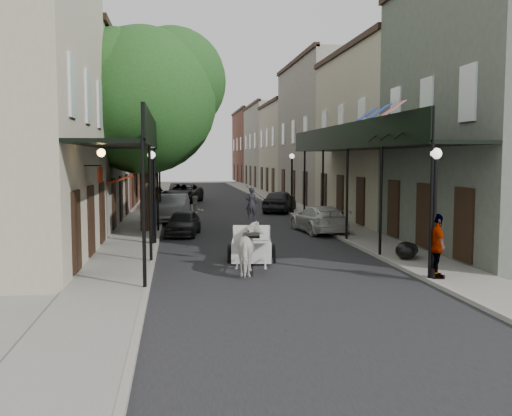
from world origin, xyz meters
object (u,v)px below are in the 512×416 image
object	(u,v)px
tree_near	(152,95)
pedestrian_sidewalk_left	(158,201)
pedestrian_sidewalk_right	(437,246)
car_left_near	(183,223)
car_right_far	(280,201)
lamppost_right_near	(435,211)
pedestrian_walking	(196,212)
car_right_near	(319,219)
lamppost_left	(152,195)
tree_far	(159,126)
car_left_far	(183,193)
carriage	(252,231)
lamppost_right_far	(292,182)
horse	(251,249)
car_left_mid	(172,208)

from	to	relation	value
tree_near	pedestrian_sidewalk_left	bearing A→B (deg)	90.02
pedestrian_sidewalk_right	car_left_near	world-z (taller)	pedestrian_sidewalk_right
pedestrian_sidewalk_left	car_right_far	bearing A→B (deg)	175.75
lamppost_right_near	car_left_near	xyz separation A→B (m)	(-6.94, 11.00, -1.46)
pedestrian_walking	car_right_near	bearing A→B (deg)	-41.96
lamppost_left	car_right_far	size ratio (longest dim) A/B	0.86
pedestrian_walking	pedestrian_sidewalk_left	bearing A→B (deg)	89.11
tree_far	car_left_far	size ratio (longest dim) A/B	1.52
carriage	car_right_far	world-z (taller)	carriage
lamppost_right_far	horse	world-z (taller)	lamppost_right_far
pedestrian_walking	car_right_far	distance (m)	9.79
carriage	car_right_far	xyz separation A→B (m)	(4.16, 17.19, -0.28)
pedestrian_sidewalk_left	car_left_near	distance (m)	9.03
car_right_far	horse	bearing A→B (deg)	97.97
tree_near	carriage	size ratio (longest dim) A/B	3.70
tree_far	car_left_near	size ratio (longest dim) A/B	2.49
lamppost_left	car_right_near	world-z (taller)	lamppost_left
lamppost_left	car_right_far	xyz separation A→B (m)	(7.70, 13.51, -1.31)
car_left_near	tree_near	bearing A→B (deg)	148.05
lamppost_right_near	car_right_near	xyz separation A→B (m)	(-0.50, 11.13, -1.40)
car_right_near	car_right_far	world-z (taller)	car_right_far
lamppost_right_far	lamppost_right_near	bearing A→B (deg)	-90.00
carriage	pedestrian_sidewalk_left	bearing A→B (deg)	111.01
lamppost_right_near	car_right_far	world-z (taller)	lamppost_right_near
lamppost_left	pedestrian_walking	world-z (taller)	lamppost_left
horse	pedestrian_sidewalk_left	distance (m)	18.31
horse	pedestrian_walking	bearing A→B (deg)	-75.97
pedestrian_sidewalk_left	lamppost_left	bearing A→B (deg)	74.72
car_left_mid	car_left_far	bearing A→B (deg)	92.30
car_right_near	car_right_far	bearing A→B (deg)	-95.03
car_left_near	carriage	bearing A→B (deg)	-62.22
lamppost_right_near	pedestrian_sidewalk_right	xyz separation A→B (m)	(0.10, 0.00, -1.00)
tree_far	lamppost_right_near	size ratio (longest dim) A/B	2.32
lamppost_right_near	car_left_mid	xyz separation A→B (m)	(-7.46, 16.75, -1.29)
car_left_near	car_left_far	bearing A→B (deg)	98.21
lamppost_right_near	car_left_far	distance (m)	30.94
car_right_near	tree_far	bearing A→B (deg)	-67.48
horse	car_left_far	size ratio (longest dim) A/B	0.33
lamppost_right_near	lamppost_left	distance (m)	11.46
pedestrian_sidewalk_left	car_left_near	size ratio (longest dim) A/B	0.49
car_left_near	horse	bearing A→B (deg)	-68.97
pedestrian_sidewalk_right	car_right_far	bearing A→B (deg)	8.73
car_left_far	car_right_near	xyz separation A→B (m)	(6.20, -19.05, -0.14)
tree_far	lamppost_left	xyz separation A→B (m)	(0.15, -18.18, -3.79)
pedestrian_walking	car_left_near	size ratio (longest dim) A/B	0.48
car_left_near	car_left_mid	world-z (taller)	car_left_mid
tree_near	car_left_mid	distance (m)	7.37
car_left_far	car_left_mid	bearing A→B (deg)	-81.84
lamppost_left	car_left_far	world-z (taller)	lamppost_left
tree_far	lamppost_right_far	size ratio (longest dim) A/B	2.32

